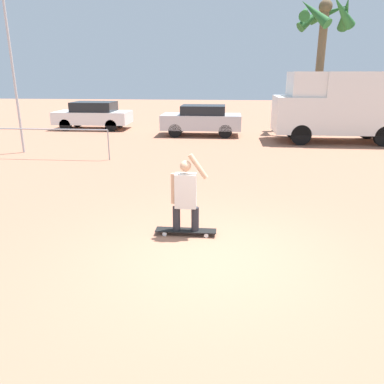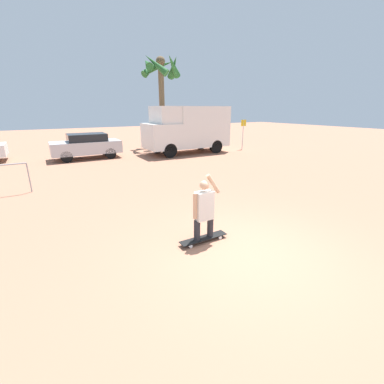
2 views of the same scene
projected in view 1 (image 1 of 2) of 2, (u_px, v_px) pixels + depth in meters
name	position (u px, v px, depth m)	size (l,w,h in m)	color
ground_plane	(211.00, 259.00, 6.10)	(80.00, 80.00, 0.00)	#A36B51
skateboard	(186.00, 231.00, 7.01)	(1.14, 0.24, 0.10)	black
person_skateboarder	(186.00, 193.00, 6.78)	(0.67, 0.22, 1.46)	#28282D
camper_van	(342.00, 104.00, 16.27)	(5.50, 2.26, 2.99)	black
parked_car_silver	(202.00, 119.00, 18.27)	(3.84, 1.74, 1.45)	black
parked_car_white	(93.00, 115.00, 20.43)	(4.02, 1.87, 1.47)	black
palm_tree_near_van	(324.00, 26.00, 18.41)	(2.96, 2.99, 6.46)	brown
flagpole	(12.00, 51.00, 13.35)	(0.84, 0.12, 6.61)	#B7B7BC
plaza_railing_segment	(38.00, 133.00, 13.12)	(5.04, 0.05, 1.08)	#99999E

